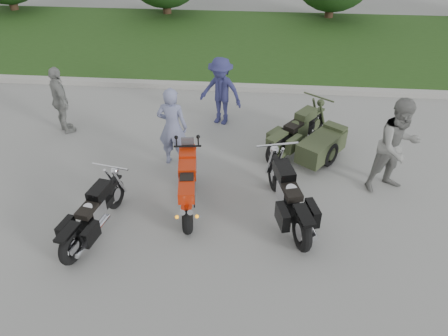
# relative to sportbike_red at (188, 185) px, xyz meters

# --- Properties ---
(ground) EXTENTS (80.00, 80.00, 0.00)m
(ground) POSITION_rel_sportbike_red_xyz_m (0.00, -0.48, -0.54)
(ground) COLOR #9D9E98
(ground) RESTS_ON ground
(curb) EXTENTS (60.00, 0.30, 0.15)m
(curb) POSITION_rel_sportbike_red_xyz_m (0.00, 5.52, -0.47)
(curb) COLOR #A4A29A
(curb) RESTS_ON ground
(grass_strip) EXTENTS (60.00, 8.00, 0.14)m
(grass_strip) POSITION_rel_sportbike_red_xyz_m (0.00, 9.67, -0.47)
(grass_strip) COLOR #2B511B
(grass_strip) RESTS_ON ground
(sportbike_red) EXTENTS (0.50, 1.95, 0.93)m
(sportbike_red) POSITION_rel_sportbike_red_xyz_m (0.00, 0.00, 0.00)
(sportbike_red) COLOR black
(sportbike_red) RESTS_ON ground
(cruiser_left) EXTENTS (0.55, 2.04, 0.79)m
(cruiser_left) POSITION_rel_sportbike_red_xyz_m (-1.53, -0.88, -0.14)
(cruiser_left) COLOR black
(cruiser_left) RESTS_ON ground
(cruiser_right) EXTENTS (0.83, 2.30, 0.90)m
(cruiser_right) POSITION_rel_sportbike_red_xyz_m (1.87, -0.16, -0.08)
(cruiser_right) COLOR black
(cruiser_right) RESTS_ON ground
(cruiser_sidecar) EXTENTS (1.83, 2.10, 0.87)m
(cruiser_sidecar) POSITION_rel_sportbike_red_xyz_m (2.40, 2.03, -0.14)
(cruiser_sidecar) COLOR black
(cruiser_sidecar) RESTS_ON ground
(person_stripe) EXTENTS (0.68, 0.48, 1.77)m
(person_stripe) POSITION_rel_sportbike_red_xyz_m (-0.55, 1.52, 0.34)
(person_stripe) COLOR #787EA3
(person_stripe) RESTS_ON ground
(person_grey) EXTENTS (1.16, 1.04, 1.95)m
(person_grey) POSITION_rel_sportbike_red_xyz_m (3.91, 1.00, 0.43)
(person_grey) COLOR gray
(person_grey) RESTS_ON ground
(person_denim) EXTENTS (1.25, 0.97, 1.71)m
(person_denim) POSITION_rel_sportbike_red_xyz_m (0.28, 3.47, 0.31)
(person_denim) COLOR navy
(person_denim) RESTS_ON ground
(person_back) EXTENTS (0.93, 0.99, 1.65)m
(person_back) POSITION_rel_sportbike_red_xyz_m (-3.47, 2.68, 0.28)
(person_back) COLOR gray
(person_back) RESTS_ON ground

